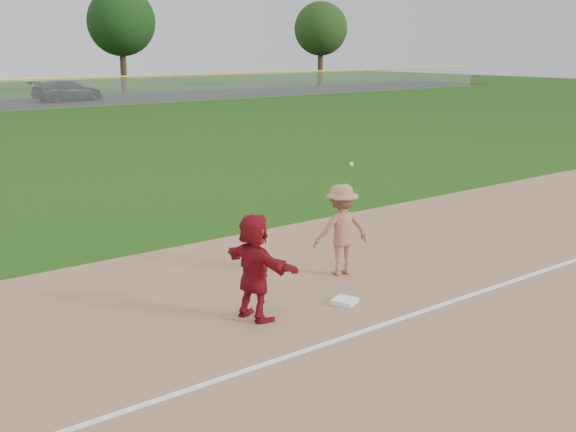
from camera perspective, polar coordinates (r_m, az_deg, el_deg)
ground at (r=11.71m, az=4.62°, el=-7.53°), size 160.00×160.00×0.00m
foul_line at (r=11.17m, az=7.45°, el=-8.52°), size 60.00×0.10×0.01m
first_base at (r=11.99m, az=4.49°, el=-6.73°), size 0.46×0.46×0.08m
base_runner at (r=11.09m, az=-2.65°, el=-4.03°), size 0.63×1.59×1.68m
car_right at (r=58.03m, az=-17.02°, el=9.45°), size 5.68×2.99×1.57m
first_base_play at (r=13.28m, az=4.24°, el=-1.08°), size 1.23×1.18×2.23m
tree_3 at (r=67.57m, az=-13.05°, el=14.71°), size 6.00×6.00×9.19m
tree_4 at (r=78.46m, az=2.60°, el=14.56°), size 5.60×5.60×8.67m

